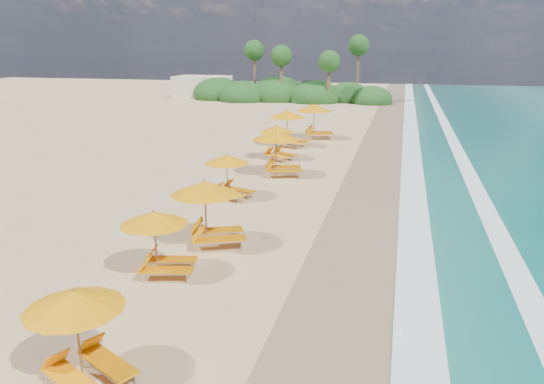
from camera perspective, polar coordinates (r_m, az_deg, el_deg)
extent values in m
plane|color=#D4B67C|center=(20.52, 0.00, -3.22)|extent=(160.00, 160.00, 0.00)
cube|color=#8E7755|center=(19.98, 11.22, -4.07)|extent=(4.00, 160.00, 0.01)
cube|color=white|center=(19.97, 15.53, -4.30)|extent=(1.20, 160.00, 0.01)
cube|color=white|center=(20.30, 24.03, -4.82)|extent=(0.80, 160.00, 0.01)
cylinder|color=olive|center=(11.65, -20.72, -14.71)|extent=(0.05, 0.05, 1.98)
cone|color=orange|center=(11.26, -21.14, -11.09)|extent=(2.74, 2.74, 0.40)
sphere|color=olive|center=(11.17, -21.25, -10.07)|extent=(0.07, 0.07, 0.07)
cylinder|color=olive|center=(15.90, -12.78, -5.64)|extent=(0.05, 0.05, 1.98)
cone|color=orange|center=(15.62, -12.97, -2.83)|extent=(2.47, 2.47, 0.40)
sphere|color=olive|center=(15.56, -13.02, -2.06)|extent=(0.07, 0.07, 0.07)
cylinder|color=olive|center=(17.84, -7.37, -2.47)|extent=(0.06, 0.06, 2.28)
cone|color=orange|center=(17.57, -7.48, 0.45)|extent=(3.10, 3.10, 0.46)
sphere|color=olive|center=(17.51, -7.51, 1.26)|extent=(0.08, 0.08, 0.08)
cylinder|color=olive|center=(23.51, -5.00, 1.72)|extent=(0.05, 0.05, 1.98)
cone|color=orange|center=(23.33, -5.05, 3.67)|extent=(2.55, 2.55, 0.40)
sphere|color=olive|center=(23.28, -5.06, 4.20)|extent=(0.07, 0.07, 0.07)
cylinder|color=olive|center=(27.39, 0.40, 4.27)|extent=(0.06, 0.06, 2.41)
cone|color=orange|center=(27.21, 0.41, 6.34)|extent=(3.07, 3.07, 0.48)
sphere|color=olive|center=(27.17, 0.41, 6.89)|extent=(0.09, 0.09, 0.09)
cylinder|color=olive|center=(31.50, 0.53, 5.49)|extent=(0.05, 0.05, 2.06)
cone|color=orange|center=(31.36, 0.53, 7.03)|extent=(2.88, 2.88, 0.41)
sphere|color=olive|center=(31.32, 0.54, 7.44)|extent=(0.07, 0.07, 0.07)
cylinder|color=olive|center=(35.71, 1.69, 7.03)|extent=(0.06, 0.06, 2.44)
cone|color=orange|center=(35.57, 1.70, 8.64)|extent=(3.14, 3.14, 0.49)
sphere|color=olive|center=(35.53, 1.71, 9.08)|extent=(0.09, 0.09, 0.09)
cylinder|color=olive|center=(38.85, 4.67, 7.76)|extent=(0.06, 0.06, 2.52)
cone|color=orange|center=(38.72, 4.70, 9.30)|extent=(3.23, 3.23, 0.51)
sphere|color=olive|center=(38.69, 4.71, 9.71)|extent=(0.09, 0.09, 0.09)
ellipsoid|color=#163D14|center=(64.99, 4.72, 10.46)|extent=(6.40, 6.40, 4.16)
ellipsoid|color=#163D14|center=(66.96, 0.57, 10.74)|extent=(7.20, 7.20, 4.68)
ellipsoid|color=#163D14|center=(66.12, -3.27, 10.54)|extent=(6.00, 6.00, 3.90)
ellipsoid|color=#163D14|center=(66.43, 8.47, 10.39)|extent=(5.60, 5.60, 3.64)
ellipsoid|color=#163D14|center=(69.29, -5.98, 10.78)|extent=(6.60, 6.60, 4.29)
ellipsoid|color=#163D14|center=(64.21, 10.98, 10.04)|extent=(5.00, 5.00, 3.25)
cylinder|color=brown|center=(62.56, 6.29, 11.93)|extent=(0.36, 0.36, 5.00)
sphere|color=#163D14|center=(62.44, 6.36, 14.22)|extent=(2.60, 2.60, 2.60)
cylinder|color=brown|center=(64.63, 1.03, 12.41)|extent=(0.36, 0.36, 5.60)
sphere|color=#163D14|center=(64.52, 1.04, 14.90)|extent=(2.60, 2.60, 2.60)
cylinder|color=brown|center=(67.56, -1.96, 12.81)|extent=(0.36, 0.36, 6.20)
sphere|color=#163D14|center=(67.46, -1.98, 15.44)|extent=(2.60, 2.60, 2.60)
cylinder|color=brown|center=(66.13, 9.46, 12.81)|extent=(0.36, 0.36, 6.80)
sphere|color=#163D14|center=(66.05, 9.60, 15.75)|extent=(2.60, 2.60, 2.60)
cube|color=beige|center=(72.16, -7.73, 11.53)|extent=(7.00, 5.00, 2.80)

